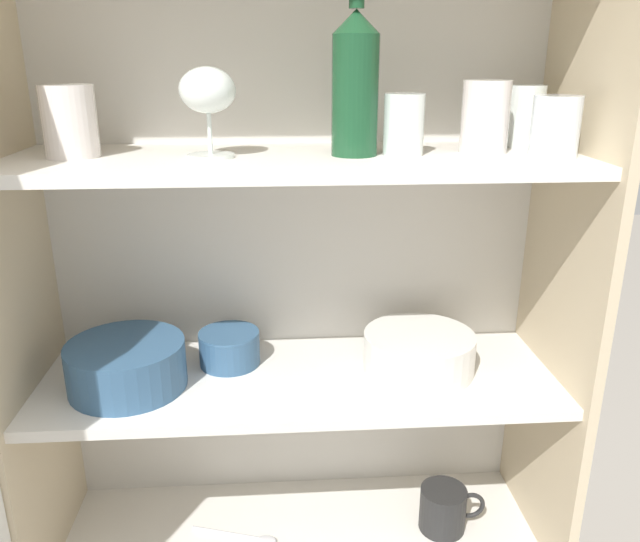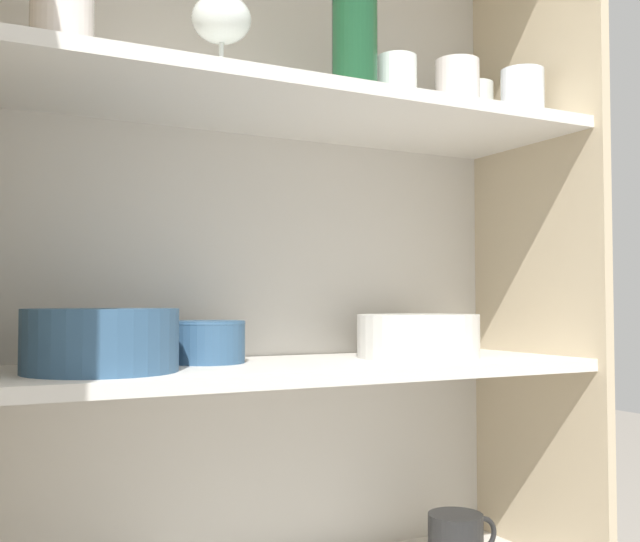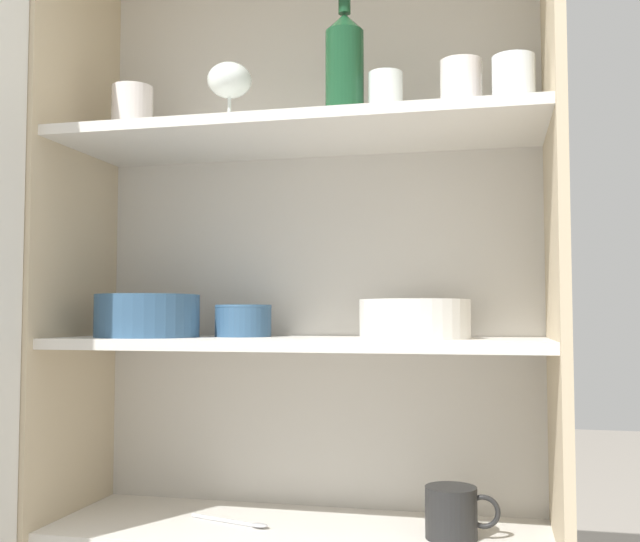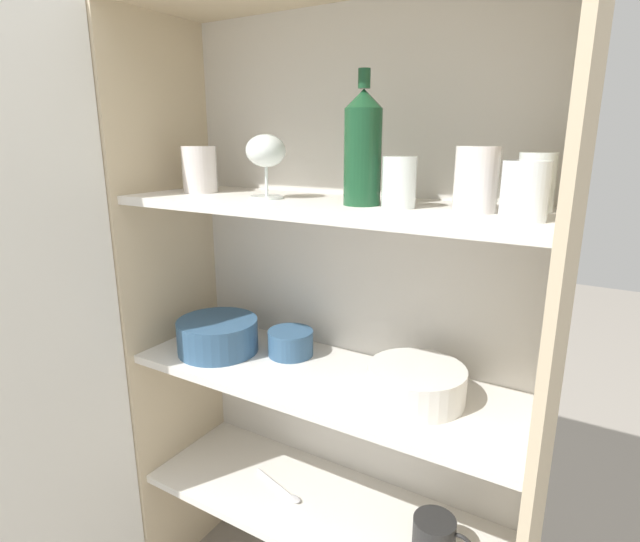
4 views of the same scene
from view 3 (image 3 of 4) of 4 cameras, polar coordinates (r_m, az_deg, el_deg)
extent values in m
cube|color=silver|center=(1.59, -0.19, -2.92)|extent=(0.96, 0.02, 1.52)
cube|color=#CCB793|center=(1.61, -18.17, -2.75)|extent=(0.02, 0.35, 1.52)
cube|color=#CCB793|center=(1.38, 17.61, -2.68)|extent=(0.02, 0.35, 1.52)
cube|color=silver|center=(1.48, -1.72, -19.26)|extent=(0.93, 0.31, 0.02)
cube|color=silver|center=(1.43, -1.69, -5.52)|extent=(0.93, 0.31, 0.02)
cube|color=silver|center=(1.47, -1.67, 10.28)|extent=(0.93, 0.31, 0.02)
cylinder|color=silver|center=(1.45, 10.70, 13.28)|extent=(0.08, 0.08, 0.12)
cylinder|color=silver|center=(1.61, -14.12, 11.55)|extent=(0.08, 0.08, 0.11)
cylinder|color=white|center=(1.51, 14.33, 12.46)|extent=(0.07, 0.07, 0.10)
cylinder|color=white|center=(1.44, 5.03, 12.96)|extent=(0.06, 0.06, 0.10)
cylinder|color=white|center=(1.39, 14.53, 13.66)|extent=(0.07, 0.07, 0.09)
cylinder|color=white|center=(1.49, -6.94, 10.58)|extent=(0.07, 0.07, 0.01)
cylinder|color=white|center=(1.50, -6.93, 11.84)|extent=(0.01, 0.01, 0.06)
ellipsoid|color=white|center=(1.52, -6.91, 14.22)|extent=(0.09, 0.09, 0.07)
cylinder|color=#194728|center=(1.47, 1.89, 14.41)|extent=(0.07, 0.07, 0.18)
cone|color=#194728|center=(1.50, 1.88, 18.38)|extent=(0.07, 0.07, 0.04)
cylinder|color=#194728|center=(1.52, 1.88, 19.63)|extent=(0.02, 0.02, 0.04)
cylinder|color=silver|center=(1.39, 7.24, -4.95)|extent=(0.20, 0.20, 0.01)
cylinder|color=silver|center=(1.39, 7.24, -4.58)|extent=(0.20, 0.20, 0.01)
cylinder|color=silver|center=(1.39, 7.24, -4.21)|extent=(0.20, 0.20, 0.01)
cylinder|color=silver|center=(1.39, 7.23, -3.84)|extent=(0.20, 0.20, 0.01)
cylinder|color=silver|center=(1.39, 7.23, -3.47)|extent=(0.20, 0.20, 0.01)
cylinder|color=silver|center=(1.39, 7.23, -3.10)|extent=(0.20, 0.20, 0.01)
cylinder|color=silver|center=(1.39, 7.22, -2.73)|extent=(0.20, 0.20, 0.01)
cylinder|color=silver|center=(1.39, 7.22, -2.36)|extent=(0.20, 0.20, 0.01)
cylinder|color=#33567A|center=(1.51, -13.02, -3.35)|extent=(0.20, 0.20, 0.08)
torus|color=#33567A|center=(1.51, -13.00, -1.92)|extent=(0.20, 0.20, 0.01)
cylinder|color=#33567A|center=(1.52, -5.87, -3.79)|extent=(0.11, 0.11, 0.06)
torus|color=#33567A|center=(1.52, -5.86, -2.73)|extent=(0.11, 0.11, 0.01)
cylinder|color=black|center=(1.42, 9.96, -17.67)|extent=(0.09, 0.09, 0.09)
torus|color=black|center=(1.41, 12.34, -17.48)|extent=(0.06, 0.01, 0.06)
cylinder|color=silver|center=(1.52, -7.25, -18.33)|extent=(0.15, 0.05, 0.01)
ellipsoid|color=silver|center=(1.47, -4.66, -18.73)|extent=(0.04, 0.03, 0.01)
camera|label=1|loc=(0.74, -32.42, 40.69)|focal=35.00mm
camera|label=2|loc=(0.92, -54.91, 1.11)|focal=42.00mm
camera|label=4|loc=(0.70, 31.29, 40.91)|focal=28.00mm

